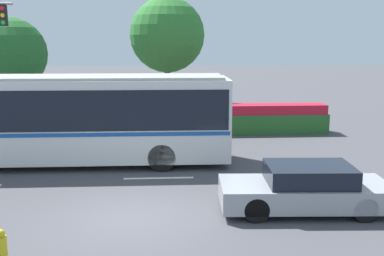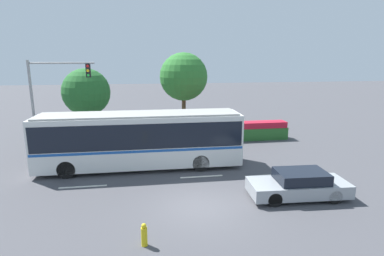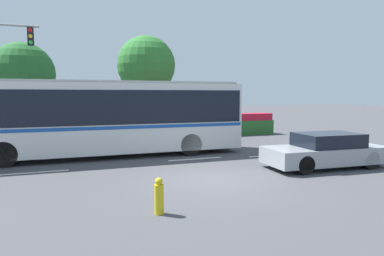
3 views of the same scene
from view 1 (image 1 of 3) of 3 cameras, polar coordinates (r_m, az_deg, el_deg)
name	(u,v)px [view 1 (image 1 of 3)]	position (r m, az deg, el deg)	size (l,w,h in m)	color
ground_plane	(130,217)	(12.58, -7.74, -10.97)	(140.00, 140.00, 0.00)	#444449
city_bus	(68,115)	(17.68, -15.18, 1.60)	(12.01, 2.60, 3.36)	silver
sedan_foreground	(305,189)	(13.10, 13.97, -7.39)	(4.72, 2.04, 1.31)	gray
flowering_hedge	(234,119)	(23.08, 5.23, 1.10)	(9.47, 1.13, 1.46)	#286028
street_tree_left	(10,54)	(24.95, -21.74, 8.59)	(3.64, 3.64, 5.78)	brown
street_tree_centre	(167,35)	(26.43, -3.11, 11.48)	(4.24, 4.24, 7.04)	brown
fire_hydrant	(2,250)	(10.54, -22.63, -13.84)	(0.22, 0.22, 0.86)	gold
lane_stripe_near	(159,178)	(15.79, -4.19, -6.25)	(2.40, 0.16, 0.01)	silver
lane_stripe_mid	(265,179)	(15.81, 9.13, -6.34)	(2.40, 0.16, 0.01)	silver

